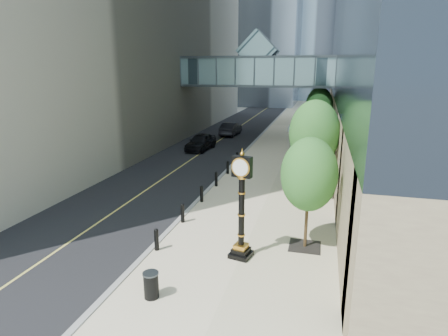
{
  "coord_description": "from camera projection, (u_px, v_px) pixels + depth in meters",
  "views": [
    {
      "loc": [
        3.97,
        -12.78,
        7.82
      ],
      "look_at": [
        -1.05,
        6.4,
        2.53
      ],
      "focal_mm": 30.0,
      "sensor_mm": 36.0,
      "label": 1
    }
  ],
  "objects": [
    {
      "name": "ground",
      "position": [
        209.0,
        271.0,
        14.93
      ],
      "size": [
        320.0,
        320.0,
        0.0
      ],
      "primitive_type": "plane",
      "color": "gray",
      "rests_on": "ground"
    },
    {
      "name": "road",
      "position": [
        243.0,
        124.0,
        54.03
      ],
      "size": [
        8.0,
        180.0,
        0.02
      ],
      "primitive_type": "cube",
      "color": "black",
      "rests_on": "ground"
    },
    {
      "name": "sidewalk",
      "position": [
        299.0,
        126.0,
        52.07
      ],
      "size": [
        8.0,
        180.0,
        0.06
      ],
      "primitive_type": "cube",
      "color": "beige",
      "rests_on": "ground"
    },
    {
      "name": "curb",
      "position": [
        271.0,
        125.0,
        53.05
      ],
      "size": [
        0.25,
        180.0,
        0.07
      ],
      "primitive_type": "cube",
      "color": "gray",
      "rests_on": "ground"
    },
    {
      "name": "skywalk",
      "position": [
        258.0,
        69.0,
        39.85
      ],
      "size": [
        17.0,
        4.2,
        5.8
      ],
      "color": "slate",
      "rests_on": "ground"
    },
    {
      "name": "entrance_canopy",
      "position": [
        314.0,
        122.0,
        26.09
      ],
      "size": [
        3.0,
        8.0,
        4.38
      ],
      "color": "#383F44",
      "rests_on": "ground"
    },
    {
      "name": "bollard_row",
      "position": [
        209.0,
        187.0,
        23.88
      ],
      "size": [
        0.2,
        16.2,
        0.9
      ],
      "color": "black",
      "rests_on": "sidewalk"
    },
    {
      "name": "street_trees",
      "position": [
        317.0,
        122.0,
        28.79
      ],
      "size": [
        2.94,
        28.64,
        6.05
      ],
      "color": "black",
      "rests_on": "sidewalk"
    },
    {
      "name": "street_clock",
      "position": [
        241.0,
        213.0,
        15.44
      ],
      "size": [
        1.02,
        1.02,
        4.58
      ],
      "rotation": [
        0.0,
        0.0,
        -0.22
      ],
      "color": "black",
      "rests_on": "sidewalk"
    },
    {
      "name": "trash_bin",
      "position": [
        151.0,
        286.0,
        12.99
      ],
      "size": [
        0.6,
        0.6,
        0.9
      ],
      "primitive_type": "cylinder",
      "rotation": [
        0.0,
        0.0,
        0.16
      ],
      "color": "black",
      "rests_on": "sidewalk"
    },
    {
      "name": "pedestrian",
      "position": [
        295.0,
        184.0,
        23.38
      ],
      "size": [
        0.65,
        0.55,
        1.52
      ],
      "primitive_type": "imported",
      "rotation": [
        0.0,
        0.0,
        3.53
      ],
      "color": "beige",
      "rests_on": "sidewalk"
    },
    {
      "name": "car_near",
      "position": [
        201.0,
        142.0,
        36.89
      ],
      "size": [
        2.28,
        4.82,
        1.59
      ],
      "primitive_type": "imported",
      "rotation": [
        0.0,
        0.0,
        -0.09
      ],
      "color": "black",
      "rests_on": "road"
    },
    {
      "name": "car_far",
      "position": [
        231.0,
        129.0,
        45.05
      ],
      "size": [
        1.83,
        4.75,
        1.54
      ],
      "primitive_type": "imported",
      "rotation": [
        0.0,
        0.0,
        3.1
      ],
      "color": "black",
      "rests_on": "road"
    }
  ]
}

